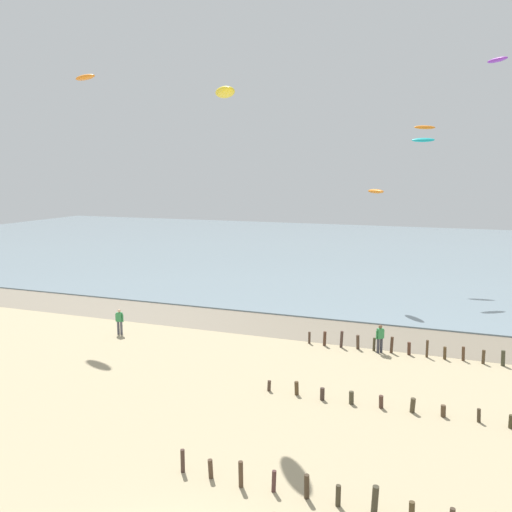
{
  "coord_description": "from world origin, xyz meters",
  "views": [
    {
      "loc": [
        6.18,
        -10.47,
        10.53
      ],
      "look_at": [
        -1.9,
        11.57,
        6.79
      ],
      "focal_mm": 36.62,
      "sensor_mm": 36.0,
      "label": 1
    }
  ],
  "objects_px": {
    "person_right_flank": "(380,338)",
    "kite_aloft_4": "(497,60)",
    "kite_aloft_0": "(85,77)",
    "kite_aloft_6": "(225,92)",
    "kite_aloft_3": "(423,140)",
    "kite_aloft_1": "(376,191)",
    "kite_aloft_5": "(425,127)",
    "person_left_flank": "(120,321)"
  },
  "relations": [
    {
      "from": "person_right_flank",
      "to": "kite_aloft_4",
      "type": "relative_size",
      "value": 0.74
    },
    {
      "from": "kite_aloft_0",
      "to": "kite_aloft_6",
      "type": "distance_m",
      "value": 16.75
    },
    {
      "from": "kite_aloft_3",
      "to": "kite_aloft_4",
      "type": "height_order",
      "value": "kite_aloft_4"
    },
    {
      "from": "person_right_flank",
      "to": "kite_aloft_1",
      "type": "relative_size",
      "value": 0.79
    },
    {
      "from": "kite_aloft_1",
      "to": "kite_aloft_5",
      "type": "distance_m",
      "value": 9.36
    },
    {
      "from": "person_left_flank",
      "to": "kite_aloft_4",
      "type": "bearing_deg",
      "value": 47.23
    },
    {
      "from": "kite_aloft_4",
      "to": "kite_aloft_5",
      "type": "distance_m",
      "value": 8.97
    },
    {
      "from": "person_right_flank",
      "to": "kite_aloft_3",
      "type": "bearing_deg",
      "value": 88.04
    },
    {
      "from": "kite_aloft_4",
      "to": "kite_aloft_5",
      "type": "relative_size",
      "value": 1.12
    },
    {
      "from": "person_left_flank",
      "to": "kite_aloft_0",
      "type": "bearing_deg",
      "value": 140.17
    },
    {
      "from": "kite_aloft_5",
      "to": "kite_aloft_1",
      "type": "bearing_deg",
      "value": 32.68
    },
    {
      "from": "kite_aloft_4",
      "to": "kite_aloft_1",
      "type": "bearing_deg",
      "value": 98.94
    },
    {
      "from": "kite_aloft_1",
      "to": "kite_aloft_4",
      "type": "bearing_deg",
      "value": -79.57
    },
    {
      "from": "kite_aloft_1",
      "to": "kite_aloft_3",
      "type": "relative_size",
      "value": 1.01
    },
    {
      "from": "person_left_flank",
      "to": "kite_aloft_1",
      "type": "relative_size",
      "value": 0.79
    },
    {
      "from": "kite_aloft_0",
      "to": "kite_aloft_4",
      "type": "xyz_separation_m",
      "value": [
        28.34,
        21.12,
        3.26
      ]
    },
    {
      "from": "person_left_flank",
      "to": "kite_aloft_0",
      "type": "xyz_separation_m",
      "value": [
        -4.97,
        4.15,
        16.38
      ]
    },
    {
      "from": "person_right_flank",
      "to": "kite_aloft_3",
      "type": "relative_size",
      "value": 0.8
    },
    {
      "from": "person_left_flank",
      "to": "kite_aloft_0",
      "type": "distance_m",
      "value": 17.61
    },
    {
      "from": "kite_aloft_3",
      "to": "kite_aloft_0",
      "type": "bearing_deg",
      "value": -142.27
    },
    {
      "from": "kite_aloft_1",
      "to": "kite_aloft_6",
      "type": "xyz_separation_m",
      "value": [
        -4.95,
        -19.01,
        5.33
      ]
    },
    {
      "from": "person_right_flank",
      "to": "kite_aloft_6",
      "type": "relative_size",
      "value": 0.67
    },
    {
      "from": "person_right_flank",
      "to": "kite_aloft_3",
      "type": "xyz_separation_m",
      "value": [
        0.79,
        23.2,
        12.75
      ]
    },
    {
      "from": "person_left_flank",
      "to": "kite_aloft_0",
      "type": "height_order",
      "value": "kite_aloft_0"
    },
    {
      "from": "kite_aloft_4",
      "to": "kite_aloft_0",
      "type": "bearing_deg",
      "value": 87.09
    },
    {
      "from": "person_left_flank",
      "to": "kite_aloft_1",
      "type": "height_order",
      "value": "kite_aloft_1"
    },
    {
      "from": "kite_aloft_5",
      "to": "kite_aloft_3",
      "type": "bearing_deg",
      "value": -118.04
    },
    {
      "from": "kite_aloft_6",
      "to": "kite_aloft_0",
      "type": "bearing_deg",
      "value": 25.35
    },
    {
      "from": "kite_aloft_4",
      "to": "person_left_flank",
      "type": "bearing_deg",
      "value": 97.63
    },
    {
      "from": "person_right_flank",
      "to": "person_left_flank",
      "type": "bearing_deg",
      "value": -172.23
    },
    {
      "from": "kite_aloft_0",
      "to": "kite_aloft_3",
      "type": "distance_m",
      "value": 31.07
    },
    {
      "from": "kite_aloft_4",
      "to": "kite_aloft_6",
      "type": "relative_size",
      "value": 0.91
    },
    {
      "from": "kite_aloft_4",
      "to": "kite_aloft_5",
      "type": "xyz_separation_m",
      "value": [
        -5.78,
        -3.34,
        -5.99
      ]
    },
    {
      "from": "kite_aloft_5",
      "to": "person_left_flank",
      "type": "bearing_deg",
      "value": 19.17
    },
    {
      "from": "kite_aloft_4",
      "to": "kite_aloft_5",
      "type": "bearing_deg",
      "value": 80.43
    },
    {
      "from": "kite_aloft_0",
      "to": "kite_aloft_3",
      "type": "bearing_deg",
      "value": -114.36
    },
    {
      "from": "kite_aloft_0",
      "to": "kite_aloft_6",
      "type": "height_order",
      "value": "kite_aloft_0"
    },
    {
      "from": "kite_aloft_5",
      "to": "person_right_flank",
      "type": "bearing_deg",
      "value": 54.87
    },
    {
      "from": "kite_aloft_3",
      "to": "kite_aloft_6",
      "type": "xyz_separation_m",
      "value": [
        -7.94,
        -29.4,
        0.74
      ]
    },
    {
      "from": "person_left_flank",
      "to": "kite_aloft_6",
      "type": "xyz_separation_m",
      "value": [
        9.41,
        -3.94,
        13.49
      ]
    },
    {
      "from": "kite_aloft_4",
      "to": "kite_aloft_6",
      "type": "distance_m",
      "value": 32.95
    },
    {
      "from": "kite_aloft_0",
      "to": "kite_aloft_1",
      "type": "bearing_deg",
      "value": -128.58
    }
  ]
}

